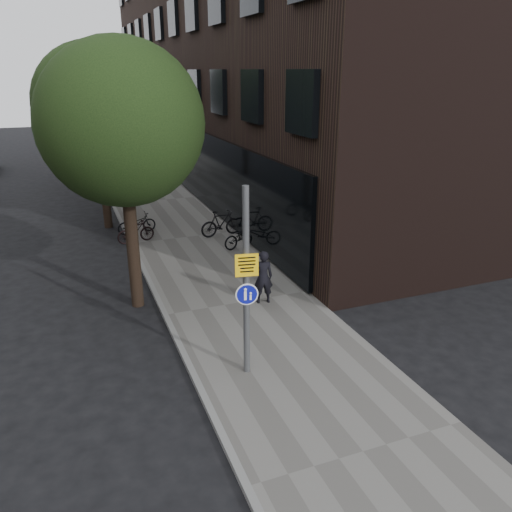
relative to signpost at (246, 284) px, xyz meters
name	(u,v)px	position (x,y,z in m)	size (l,w,h in m)	color
ground	(277,365)	(0.82, 0.13, -2.31)	(120.00, 120.00, 0.00)	black
sidewalk	(187,238)	(1.07, 10.13, -2.25)	(4.50, 60.00, 0.12)	#65635E
curb_edge	(132,245)	(-1.18, 10.13, -2.24)	(0.15, 60.00, 0.13)	slate
building_right_dark_brick	(263,29)	(9.32, 22.13, 6.69)	(12.00, 40.00, 18.00)	black
street_tree_near	(124,130)	(-1.71, 4.78, 2.80)	(4.40, 4.40, 7.50)	black
street_tree_mid	(98,109)	(-1.71, 13.28, 2.80)	(5.00, 5.00, 7.80)	black
street_tree_far	(84,98)	(-1.71, 22.28, 2.80)	(5.00, 5.00, 7.80)	black
signpost	(246,284)	(0.00, 0.00, 0.00)	(0.50, 0.14, 4.34)	#595B5E
pedestrian	(263,277)	(1.70, 3.23, -1.38)	(0.59, 0.39, 1.62)	black
parked_bike_facade_near	(243,236)	(2.82, 8.10, -1.74)	(0.60, 1.71, 0.90)	black
parked_bike_facade_far	(221,223)	(2.47, 9.77, -1.65)	(0.51, 1.80, 1.08)	black
parked_bike_curb_near	(137,223)	(-0.76, 11.44, -1.76)	(0.57, 1.63, 0.86)	black
parked_bike_curb_far	(136,232)	(-0.98, 10.18, -1.73)	(0.43, 1.52, 0.91)	black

